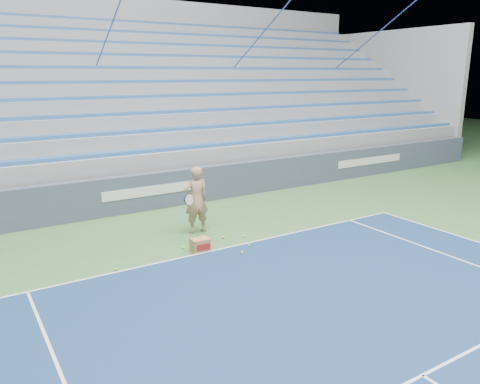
% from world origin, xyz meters
% --- Properties ---
extents(sponsor_barrier, '(30.00, 0.32, 1.10)m').
position_xyz_m(sponsor_barrier, '(0.00, 15.88, 0.55)').
color(sponsor_barrier, '#3E475F').
rests_on(sponsor_barrier, ground).
extents(bleachers, '(31.00, 9.15, 7.30)m').
position_xyz_m(bleachers, '(0.00, 21.60, 2.36)').
color(bleachers, gray).
rests_on(bleachers, ground).
extents(tennis_player, '(0.94, 0.85, 1.72)m').
position_xyz_m(tennis_player, '(0.09, 13.26, 0.86)').
color(tennis_player, tan).
rests_on(tennis_player, ground).
extents(ball_box, '(0.42, 0.33, 0.30)m').
position_xyz_m(ball_box, '(-0.44, 12.04, 0.15)').
color(ball_box, '#9A744A').
rests_on(ball_box, ground).
extents(tennis_ball_0, '(0.07, 0.07, 0.07)m').
position_xyz_m(tennis_ball_0, '(0.44, 12.50, 0.03)').
color(tennis_ball_0, '#C0E62F').
rests_on(tennis_ball_0, ground).
extents(tennis_ball_1, '(0.07, 0.07, 0.07)m').
position_xyz_m(tennis_ball_1, '(-0.71, 12.39, 0.03)').
color(tennis_ball_1, '#C0E62F').
rests_on(tennis_ball_1, ground).
extents(tennis_ball_2, '(0.07, 0.07, 0.07)m').
position_xyz_m(tennis_ball_2, '(-0.44, 12.44, 0.03)').
color(tennis_ball_2, '#C0E62F').
rests_on(tennis_ball_2, ground).
extents(tennis_ball_3, '(0.07, 0.07, 0.07)m').
position_xyz_m(tennis_ball_3, '(0.91, 12.30, 0.03)').
color(tennis_ball_3, '#C0E62F').
rests_on(tennis_ball_3, ground).
extents(tennis_ball_4, '(0.07, 0.07, 0.07)m').
position_xyz_m(tennis_ball_4, '(-2.41, 11.99, 0.03)').
color(tennis_ball_4, '#C0E62F').
rests_on(tennis_ball_4, ground).
extents(tennis_ball_5, '(0.07, 0.07, 0.07)m').
position_xyz_m(tennis_ball_5, '(0.28, 11.39, 0.03)').
color(tennis_ball_5, '#C0E62F').
rests_on(tennis_ball_5, ground).
extents(tennis_ball_6, '(0.07, 0.07, 0.07)m').
position_xyz_m(tennis_ball_6, '(0.67, 11.70, 0.03)').
color(tennis_ball_6, '#C0E62F').
rests_on(tennis_ball_6, ground).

